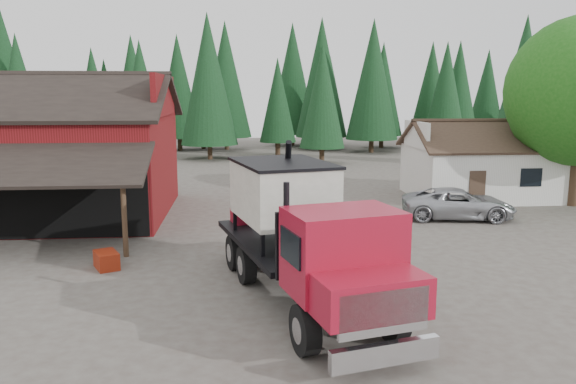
{
  "coord_description": "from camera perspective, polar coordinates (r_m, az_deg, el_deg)",
  "views": [
    {
      "loc": [
        -1.28,
        -18.85,
        6.08
      ],
      "look_at": [
        0.84,
        5.43,
        1.8
      ],
      "focal_mm": 35.0,
      "sensor_mm": 36.0,
      "label": 1
    }
  ],
  "objects": [
    {
      "name": "feed_truck",
      "position": [
        16.46,
        1.42,
        -3.86
      ],
      "size": [
        5.1,
        10.53,
        4.59
      ],
      "rotation": [
        0.0,
        0.0,
        0.25
      ],
      "color": "black",
      "rests_on": "ground"
    },
    {
      "name": "near_pine_c",
      "position": [
        50.54,
        22.8,
        10.12
      ],
      "size": [
        4.84,
        4.84,
        12.4
      ],
      "color": "#382619",
      "rests_on": "ground"
    },
    {
      "name": "silver_car",
      "position": [
        28.81,
        16.92,
        -1.14
      ],
      "size": [
        5.74,
        3.34,
        1.5
      ],
      "primitive_type": "imported",
      "rotation": [
        0.0,
        0.0,
        1.41
      ],
      "color": "#B0B2B8",
      "rests_on": "ground"
    },
    {
      "name": "near_pine_d",
      "position": [
        52.93,
        -8.11,
        11.28
      ],
      "size": [
        5.28,
        5.28,
        13.4
      ],
      "color": "#382619",
      "rests_on": "ground"
    },
    {
      "name": "red_barn",
      "position": [
        30.54,
        -23.56,
        2.76
      ],
      "size": [
        12.8,
        13.63,
        7.18
      ],
      "color": "maroon",
      "rests_on": "ground"
    },
    {
      "name": "conifer_backdrop",
      "position": [
        61.16,
        -3.79,
        4.23
      ],
      "size": [
        76.0,
        16.0,
        16.0
      ],
      "primitive_type": null,
      "color": "black",
      "rests_on": "ground"
    },
    {
      "name": "near_pine_b",
      "position": [
        49.39,
        3.52,
        9.72
      ],
      "size": [
        3.96,
        3.96,
        10.4
      ],
      "color": "#382619",
      "rests_on": "ground"
    },
    {
      "name": "equip_box",
      "position": [
        20.91,
        -17.96,
        -6.59
      ],
      "size": [
        1.1,
        1.29,
        0.6
      ],
      "primitive_type": "cube",
      "rotation": [
        0.0,
        0.0,
        0.44
      ],
      "color": "maroon",
      "rests_on": "ground"
    },
    {
      "name": "ground",
      "position": [
        19.84,
        -1.07,
        -7.88
      ],
      "size": [
        120.0,
        120.0,
        0.0
      ],
      "primitive_type": "plane",
      "color": "#4E453D",
      "rests_on": "ground"
    },
    {
      "name": "farmhouse",
      "position": [
        35.18,
        19.01,
        2.21
      ],
      "size": [
        8.6,
        6.42,
        4.65
      ],
      "color": "silver",
      "rests_on": "ground"
    }
  ]
}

